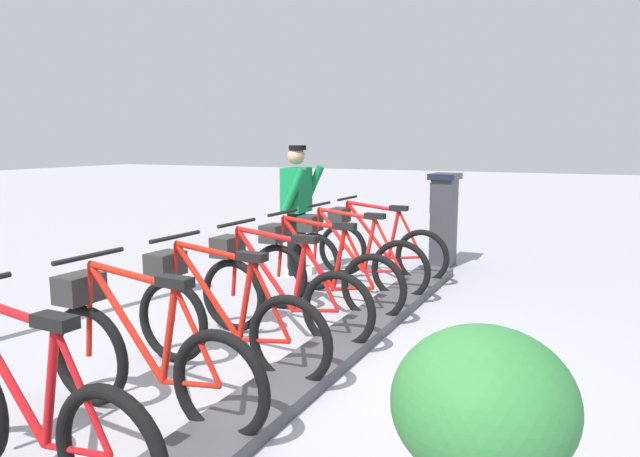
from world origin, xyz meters
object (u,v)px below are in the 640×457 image
(bike_docked_0, at_px, (376,245))
(bike_docked_2, at_px, (317,272))
(bike_docked_1, at_px, (350,257))
(worker_near_rack, at_px, (297,205))
(bike_docked_5, at_px, (140,353))
(bike_docked_3, at_px, (276,291))
(planter_bush, at_px, (482,428))
(bike_docked_6, at_px, (20,409))
(payment_kiosk, at_px, (444,218))
(bike_docked_4, at_px, (219,317))

(bike_docked_0, xyz_separation_m, bike_docked_2, (0.00, 1.67, 0.00))
(bike_docked_1, relative_size, worker_near_rack, 1.04)
(bike_docked_1, xyz_separation_m, bike_docked_5, (0.00, 3.34, 0.00))
(bike_docked_3, bearing_deg, planter_bush, 136.86)
(bike_docked_1, distance_m, bike_docked_6, 4.17)
(bike_docked_1, relative_size, bike_docked_3, 1.00)
(payment_kiosk, relative_size, bike_docked_2, 0.74)
(bike_docked_1, bearing_deg, bike_docked_0, -90.00)
(bike_docked_3, distance_m, worker_near_rack, 2.54)
(bike_docked_1, distance_m, worker_near_rack, 1.26)
(bike_docked_0, bearing_deg, bike_docked_1, 90.00)
(bike_docked_3, height_order, bike_docked_5, same)
(payment_kiosk, bearing_deg, bike_docked_1, 73.78)
(bike_docked_3, distance_m, bike_docked_5, 1.67)
(worker_near_rack, bearing_deg, bike_docked_3, 113.29)
(bike_docked_4, bearing_deg, bike_docked_1, -90.00)
(payment_kiosk, height_order, bike_docked_2, payment_kiosk)
(bike_docked_4, xyz_separation_m, worker_near_rack, (0.99, -3.13, 0.48))
(bike_docked_5, bearing_deg, worker_near_rack, -76.02)
(bike_docked_0, relative_size, bike_docked_5, 1.00)
(worker_near_rack, bearing_deg, payment_kiosk, -139.26)
(bike_docked_4, relative_size, planter_bush, 1.77)
(payment_kiosk, relative_size, bike_docked_4, 0.74)
(bike_docked_1, bearing_deg, bike_docked_4, 90.00)
(bike_docked_2, height_order, bike_docked_3, same)
(bike_docked_1, bearing_deg, bike_docked_5, 90.00)
(bike_docked_1, bearing_deg, bike_docked_6, 90.00)
(planter_bush, bearing_deg, bike_docked_5, -8.12)
(payment_kiosk, xyz_separation_m, bike_docked_5, (0.57, 5.30, -0.24))
(bike_docked_0, bearing_deg, bike_docked_3, 90.00)
(bike_docked_4, height_order, bike_docked_6, same)
(bike_docked_4, xyz_separation_m, bike_docked_5, (0.00, 0.83, 0.00))
(bike_docked_0, distance_m, planter_bush, 4.95)
(bike_docked_3, xyz_separation_m, bike_docked_5, (0.00, 1.67, 0.00))
(payment_kiosk, relative_size, bike_docked_1, 0.74)
(bike_docked_1, xyz_separation_m, planter_bush, (-2.10, 3.64, 0.11))
(bike_docked_0, relative_size, bike_docked_1, 1.00)
(bike_docked_2, xyz_separation_m, bike_docked_6, (0.00, 3.34, 0.00))
(bike_docked_5, bearing_deg, bike_docked_6, 90.00)
(bike_docked_0, height_order, bike_docked_2, same)
(bike_docked_3, bearing_deg, worker_near_rack, -66.71)
(bike_docked_2, height_order, worker_near_rack, worker_near_rack)
(bike_docked_3, bearing_deg, bike_docked_6, 90.00)
(bike_docked_4, bearing_deg, planter_bush, 151.64)
(bike_docked_0, xyz_separation_m, bike_docked_3, (0.00, 2.50, 0.00))
(bike_docked_3, height_order, worker_near_rack, worker_near_rack)
(bike_docked_0, bearing_deg, planter_bush, 115.17)
(bike_docked_5, height_order, worker_near_rack, worker_near_rack)
(bike_docked_3, bearing_deg, bike_docked_4, 90.00)
(bike_docked_0, bearing_deg, bike_docked_5, 90.00)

